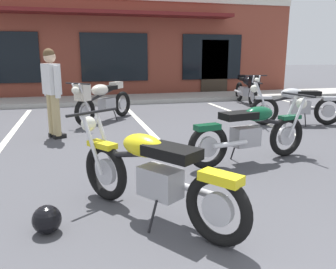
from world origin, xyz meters
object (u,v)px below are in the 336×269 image
object	(u,v)px
motorcycle_black_cruiser	(247,88)
helmet_on_pavement	(47,219)
motorcycle_foreground_classic	(152,173)
motorcycle_silver_naked	(251,132)
motorcycle_green_cafe_racer	(296,105)
motorcycle_orange_scrambler	(102,100)
person_in_shorts_foreground	(52,88)

from	to	relation	value
motorcycle_black_cruiser	helmet_on_pavement	world-z (taller)	motorcycle_black_cruiser
motorcycle_foreground_classic	helmet_on_pavement	distance (m)	1.03
motorcycle_black_cruiser	motorcycle_silver_naked	distance (m)	6.13
motorcycle_black_cruiser	motorcycle_green_cafe_racer	distance (m)	3.25
motorcycle_orange_scrambler	helmet_on_pavement	size ratio (longest dim) A/B	6.55
motorcycle_black_cruiser	motorcycle_silver_naked	xyz separation A→B (m)	(-2.77, -5.47, -0.07)
motorcycle_foreground_classic	motorcycle_silver_naked	bearing A→B (deg)	37.95
helmet_on_pavement	person_in_shorts_foreground	bearing A→B (deg)	91.63
motorcycle_orange_scrambler	motorcycle_black_cruiser	bearing A→B (deg)	20.26
motorcycle_green_cafe_racer	person_in_shorts_foreground	size ratio (longest dim) A/B	1.23
motorcycle_silver_naked	motorcycle_green_cafe_racer	distance (m)	3.22
motorcycle_foreground_classic	person_in_shorts_foreground	xyz separation A→B (m)	(-1.09, 3.75, 0.49)
motorcycle_green_cafe_racer	person_in_shorts_foreground	xyz separation A→B (m)	(-5.19, 0.10, 0.49)
motorcycle_silver_naked	helmet_on_pavement	size ratio (longest dim) A/B	8.05
motorcycle_foreground_classic	motorcycle_orange_scrambler	size ratio (longest dim) A/B	1.07
person_in_shorts_foreground	motorcycle_silver_naked	bearing A→B (deg)	-39.15
motorcycle_silver_naked	motorcycle_green_cafe_racer	xyz separation A→B (m)	(2.30, 2.25, 0.00)
motorcycle_silver_naked	person_in_shorts_foreground	bearing A→B (deg)	140.85
person_in_shorts_foreground	helmet_on_pavement	bearing A→B (deg)	-88.37
person_in_shorts_foreground	motorcycle_green_cafe_racer	bearing A→B (deg)	-1.09
motorcycle_foreground_classic	motorcycle_green_cafe_racer	size ratio (longest dim) A/B	0.88
motorcycle_foreground_classic	person_in_shorts_foreground	world-z (taller)	person_in_shorts_foreground
motorcycle_black_cruiser	motorcycle_orange_scrambler	world-z (taller)	same
motorcycle_foreground_classic	motorcycle_orange_scrambler	xyz separation A→B (m)	(-0.08, 5.15, 0.07)
motorcycle_foreground_classic	motorcycle_green_cafe_racer	bearing A→B (deg)	41.68
motorcycle_foreground_classic	motorcycle_orange_scrambler	world-z (taller)	same
motorcycle_green_cafe_racer	helmet_on_pavement	world-z (taller)	motorcycle_green_cafe_racer
motorcycle_silver_naked	person_in_shorts_foreground	xyz separation A→B (m)	(-2.88, 2.35, 0.49)
motorcycle_foreground_classic	motorcycle_orange_scrambler	distance (m)	5.15
motorcycle_silver_naked	motorcycle_orange_scrambler	xyz separation A→B (m)	(-1.88, 3.75, 0.07)
motorcycle_foreground_classic	helmet_on_pavement	xyz separation A→B (m)	(-0.98, -0.04, -0.33)
motorcycle_silver_naked	person_in_shorts_foreground	distance (m)	3.75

